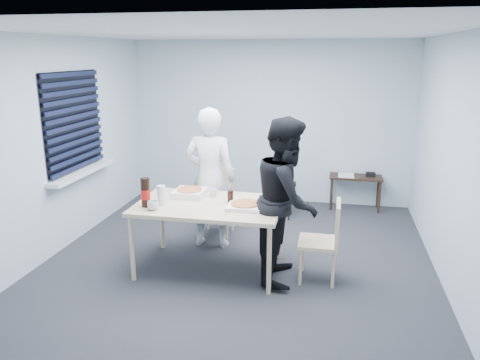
% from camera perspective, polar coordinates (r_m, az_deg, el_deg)
% --- Properties ---
extents(room, '(5.00, 5.00, 5.00)m').
position_cam_1_polar(room, '(6.37, -19.29, 5.80)').
color(room, '#29282D').
rests_on(room, ground).
extents(dining_table, '(1.60, 1.01, 0.78)m').
position_cam_1_polar(dining_table, '(5.21, -3.77, -3.50)').
color(dining_table, beige).
rests_on(dining_table, ground).
extents(chair_far, '(0.42, 0.42, 0.89)m').
position_cam_1_polar(chair_far, '(6.34, -2.60, -2.03)').
color(chair_far, beige).
rests_on(chair_far, ground).
extents(chair_right, '(0.42, 0.42, 0.89)m').
position_cam_1_polar(chair_right, '(5.08, 10.53, -6.72)').
color(chair_right, beige).
rests_on(chair_right, ground).
extents(person_white, '(0.65, 0.42, 1.77)m').
position_cam_1_polar(person_white, '(5.82, -3.68, 0.21)').
color(person_white, silver).
rests_on(person_white, ground).
extents(person_black, '(0.47, 0.86, 1.77)m').
position_cam_1_polar(person_black, '(4.98, 5.72, -2.43)').
color(person_black, black).
rests_on(person_black, ground).
extents(side_table, '(0.80, 0.36, 0.54)m').
position_cam_1_polar(side_table, '(7.53, 13.91, -0.11)').
color(side_table, '#301D15').
rests_on(side_table, ground).
extents(stool, '(0.36, 0.36, 0.50)m').
position_cam_1_polar(stool, '(7.00, 5.01, -1.44)').
color(stool, black).
rests_on(stool, ground).
extents(backpack, '(0.27, 0.19, 0.37)m').
position_cam_1_polar(backpack, '(6.91, 5.06, 0.84)').
color(backpack, slate).
rests_on(backpack, stool).
extents(pizza_box_a, '(0.35, 0.35, 0.09)m').
position_cam_1_polar(pizza_box_a, '(5.47, -6.15, -1.53)').
color(pizza_box_a, white).
rests_on(pizza_box_a, dining_table).
extents(pizza_box_b, '(0.37, 0.37, 0.05)m').
position_cam_1_polar(pizza_box_b, '(5.04, 0.65, -3.10)').
color(pizza_box_b, white).
rests_on(pizza_box_b, dining_table).
extents(mug_a, '(0.17, 0.17, 0.10)m').
position_cam_1_polar(mug_a, '(5.05, -10.56, -3.06)').
color(mug_a, silver).
rests_on(mug_a, dining_table).
extents(mug_b, '(0.10, 0.10, 0.09)m').
position_cam_1_polar(mug_b, '(5.43, -3.27, -1.53)').
color(mug_b, silver).
rests_on(mug_b, dining_table).
extents(cola_glass, '(0.07, 0.07, 0.14)m').
position_cam_1_polar(cola_glass, '(5.18, -1.18, -2.04)').
color(cola_glass, black).
rests_on(cola_glass, dining_table).
extents(soda_bottle, '(0.10, 0.10, 0.32)m').
position_cam_1_polar(soda_bottle, '(5.14, -11.44, -1.56)').
color(soda_bottle, black).
rests_on(soda_bottle, dining_table).
extents(plastic_cups, '(0.11, 0.11, 0.22)m').
position_cam_1_polar(plastic_cups, '(5.18, -9.57, -1.85)').
color(plastic_cups, silver).
rests_on(plastic_cups, dining_table).
extents(rubber_band, '(0.05, 0.05, 0.00)m').
position_cam_1_polar(rubber_band, '(4.86, -1.70, -4.12)').
color(rubber_band, red).
rests_on(rubber_band, dining_table).
extents(papers, '(0.28, 0.36, 0.01)m').
position_cam_1_polar(papers, '(7.50, 12.81, 0.56)').
color(papers, white).
rests_on(papers, side_table).
extents(black_box, '(0.17, 0.15, 0.06)m').
position_cam_1_polar(black_box, '(7.54, 15.63, 0.66)').
color(black_box, black).
rests_on(black_box, side_table).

